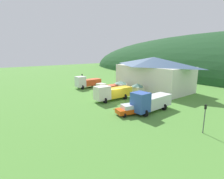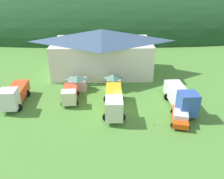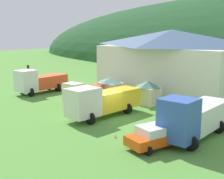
{
  "view_description": "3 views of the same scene",
  "coord_description": "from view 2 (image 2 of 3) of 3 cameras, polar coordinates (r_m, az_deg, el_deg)",
  "views": [
    {
      "loc": [
        26.92,
        -22.19,
        9.88
      ],
      "look_at": [
        -2.95,
        0.82,
        1.81
      ],
      "focal_mm": 28.81,
      "sensor_mm": 36.0,
      "label": 1
    },
    {
      "loc": [
        -2.31,
        -28.37,
        17.06
      ],
      "look_at": [
        -1.47,
        3.19,
        1.64
      ],
      "focal_mm": 37.23,
      "sensor_mm": 36.0,
      "label": 2
    },
    {
      "loc": [
        19.36,
        -20.9,
        8.39
      ],
      "look_at": [
        -2.73,
        2.48,
        2.14
      ],
      "focal_mm": 49.36,
      "sensor_mm": 36.0,
      "label": 3
    }
  ],
  "objects": [
    {
      "name": "play_shed_pink",
      "position": [
        38.81,
        -8.41,
        1.75
      ],
      "size": [
        2.97,
        2.39,
        2.49
      ],
      "color": "beige",
      "rests_on": "ground"
    },
    {
      "name": "heavy_rig_white",
      "position": [
        36.56,
        -22.91,
        -1.16
      ],
      "size": [
        3.23,
        7.3,
        3.29
      ],
      "rotation": [
        0.0,
        0.0,
        -1.54
      ],
      "color": "white",
      "rests_on": "ground"
    },
    {
      "name": "traffic_cone_near_pickup",
      "position": [
        30.41,
        10.25,
        -8.57
      ],
      "size": [
        0.36,
        0.36,
        0.57
      ],
      "primitive_type": "cone",
      "color": "orange",
      "rests_on": "ground"
    },
    {
      "name": "light_truck_cream",
      "position": [
        35.38,
        -10.33,
        -1.11
      ],
      "size": [
        2.78,
        5.52,
        2.38
      ],
      "rotation": [
        0.0,
        0.0,
        -1.5
      ],
      "color": "beige",
      "rests_on": "ground"
    },
    {
      "name": "service_pickup_orange",
      "position": [
        31.43,
        16.4,
        -6.26
      ],
      "size": [
        3.15,
        5.35,
        1.66
      ],
      "rotation": [
        0.0,
        0.0,
        -1.82
      ],
      "color": "#E44E10",
      "rests_on": "ground"
    },
    {
      "name": "depot_building",
      "position": [
        44.56,
        -2.44,
        9.43
      ],
      "size": [
        19.59,
        10.91,
        8.44
      ],
      "color": "white",
      "rests_on": "ground"
    },
    {
      "name": "box_truck_blue",
      "position": [
        34.02,
        16.59,
        -1.87
      ],
      "size": [
        3.44,
        8.21,
        3.61
      ],
      "rotation": [
        0.0,
        0.0,
        -1.52
      ],
      "color": "#3356AD",
      "rests_on": "ground"
    },
    {
      "name": "ground_plane",
      "position": [
        33.19,
        2.7,
        -4.94
      ],
      "size": [
        200.0,
        200.0,
        0.0
      ],
      "primitive_type": "plane",
      "color": "#518C38"
    },
    {
      "name": "forested_hill_backdrop",
      "position": [
        91.36,
        -0.05,
        15.27
      ],
      "size": [
        175.97,
        60.0,
        35.49
      ],
      "primitive_type": "ellipsoid",
      "color": "#1E4723",
      "rests_on": "ground"
    },
    {
      "name": "play_shed_cream",
      "position": [
        38.47,
        0.38,
        2.02
      ],
      "size": [
        2.47,
        2.31,
        2.72
      ],
      "color": "beige",
      "rests_on": "ground"
    },
    {
      "name": "heavy_rig_striped",
      "position": [
        31.83,
        0.45,
        -2.91
      ],
      "size": [
        3.15,
        8.38,
        3.2
      ],
      "rotation": [
        0.0,
        0.0,
        -1.59
      ],
      "color": "silver",
      "rests_on": "ground"
    }
  ]
}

